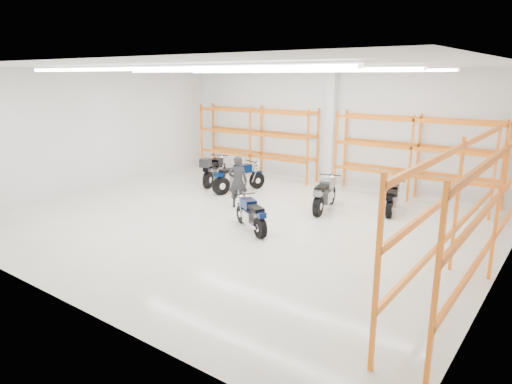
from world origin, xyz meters
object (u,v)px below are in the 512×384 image
Objects in this scene: motorcycle_main at (252,216)px; motorcycle_back_c at (324,195)px; motorcycle_back_a at (213,171)px; standing_man at (238,182)px; structural_column at (331,128)px; motorcycle_back_b at (237,178)px; motorcycle_back_d at (392,199)px.

motorcycle_main is 3.09m from motorcycle_back_c.
motorcycle_back_a is (-4.61, 3.60, 0.12)m from motorcycle_main.
motorcycle_back_c reaches higher than motorcycle_main.
motorcycle_back_a is at bearing 173.73° from motorcycle_back_c.
standing_man is at bearing 137.42° from motorcycle_main.
motorcycle_back_c is at bearing -6.27° from motorcycle_back_a.
structural_column is at bearing 115.02° from motorcycle_back_c.
motorcycle_back_b is 0.49× the size of structural_column.
motorcycle_back_a reaches higher than motorcycle_main.
motorcycle_back_d is 1.09× the size of standing_man.
motorcycle_back_a reaches higher than motorcycle_back_c.
motorcycle_back_a reaches higher than motorcycle_back_b.
motorcycle_back_d is (7.12, 0.49, -0.14)m from motorcycle_back_a.
motorcycle_main is 0.78× the size of motorcycle_back_a.
motorcycle_main is at bearing -102.35° from motorcycle_back_c.
motorcycle_back_b is at bearing -171.48° from motorcycle_back_d.
motorcycle_main is 0.81× the size of motorcycle_back_c.
motorcycle_back_b is 4.21m from structural_column.
motorcycle_main is at bearing -121.52° from motorcycle_back_d.
motorcycle_main is at bearing 105.96° from standing_man.
structural_column is at bearing 146.10° from motorcycle_back_d.
motorcycle_back_b is at bearing -13.47° from motorcycle_back_a.
motorcycle_back_d is at bearing 58.48° from motorcycle_main.
standing_man is at bearing -150.82° from motorcycle_back_d.
structural_column is (3.71, 2.78, 1.68)m from motorcycle_back_a.
motorcycle_main is 2.50m from standing_man.
structural_column reaches higher than motorcycle_back_b.
motorcycle_back_a is 1.53m from motorcycle_back_b.
motorcycle_back_a is 3.41m from standing_man.
motorcycle_back_c is (3.78, -0.22, -0.02)m from motorcycle_back_b.
standing_man is (-1.82, 1.67, 0.41)m from motorcycle_main.
motorcycle_back_b is 1.02× the size of motorcycle_back_c.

